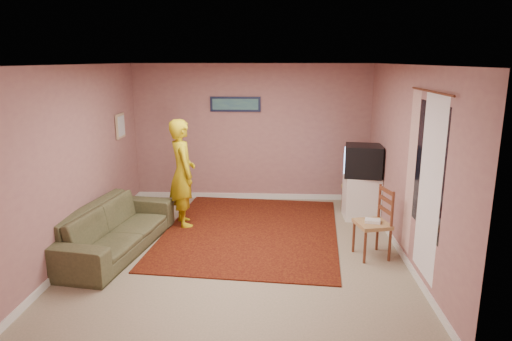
{
  "coord_description": "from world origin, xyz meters",
  "views": [
    {
      "loc": [
        0.51,
        -6.1,
        2.66
      ],
      "look_at": [
        0.18,
        0.6,
        1.03
      ],
      "focal_mm": 32.0,
      "sensor_mm": 36.0,
      "label": 1
    }
  ],
  "objects_px": {
    "sofa": "(114,228)",
    "chair_b": "(373,216)",
    "person": "(182,173)",
    "tv_cabinet": "(361,197)",
    "crt_tv": "(363,161)",
    "chair_a": "(356,178)"
  },
  "relations": [
    {
      "from": "sofa",
      "to": "chair_b",
      "type": "bearing_deg",
      "value": -81.59
    },
    {
      "from": "sofa",
      "to": "person",
      "type": "relative_size",
      "value": 1.3
    },
    {
      "from": "tv_cabinet",
      "to": "person",
      "type": "xyz_separation_m",
      "value": [
        -2.98,
        -0.5,
        0.51
      ]
    },
    {
      "from": "crt_tv",
      "to": "chair_a",
      "type": "bearing_deg",
      "value": 103.82
    },
    {
      "from": "chair_b",
      "to": "sofa",
      "type": "height_order",
      "value": "chair_b"
    },
    {
      "from": "tv_cabinet",
      "to": "crt_tv",
      "type": "relative_size",
      "value": 1.07
    },
    {
      "from": "chair_a",
      "to": "tv_cabinet",
      "type": "bearing_deg",
      "value": -68.45
    },
    {
      "from": "crt_tv",
      "to": "chair_b",
      "type": "height_order",
      "value": "crt_tv"
    },
    {
      "from": "chair_b",
      "to": "person",
      "type": "xyz_separation_m",
      "value": [
        -2.84,
        1.12,
        0.28
      ]
    },
    {
      "from": "tv_cabinet",
      "to": "chair_a",
      "type": "height_order",
      "value": "chair_a"
    },
    {
      "from": "tv_cabinet",
      "to": "chair_a",
      "type": "bearing_deg",
      "value": 95.9
    },
    {
      "from": "tv_cabinet",
      "to": "crt_tv",
      "type": "distance_m",
      "value": 0.64
    },
    {
      "from": "chair_a",
      "to": "chair_b",
      "type": "distance_m",
      "value": 2.04
    },
    {
      "from": "chair_a",
      "to": "sofa",
      "type": "relative_size",
      "value": 0.24
    },
    {
      "from": "crt_tv",
      "to": "person",
      "type": "xyz_separation_m",
      "value": [
        -2.97,
        -0.5,
        -0.13
      ]
    },
    {
      "from": "crt_tv",
      "to": "chair_a",
      "type": "xyz_separation_m",
      "value": [
        -0.04,
        0.42,
        -0.41
      ]
    },
    {
      "from": "chair_a",
      "to": "chair_b",
      "type": "xyz_separation_m",
      "value": [
        -0.09,
        -2.04,
        -0.0
      ]
    },
    {
      "from": "tv_cabinet",
      "to": "crt_tv",
      "type": "bearing_deg",
      "value": 171.25
    },
    {
      "from": "tv_cabinet",
      "to": "sofa",
      "type": "distance_m",
      "value": 4.07
    },
    {
      "from": "chair_a",
      "to": "person",
      "type": "bearing_deg",
      "value": -147.03
    },
    {
      "from": "chair_b",
      "to": "sofa",
      "type": "relative_size",
      "value": 0.23
    },
    {
      "from": "tv_cabinet",
      "to": "person",
      "type": "bearing_deg",
      "value": -170.53
    }
  ]
}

